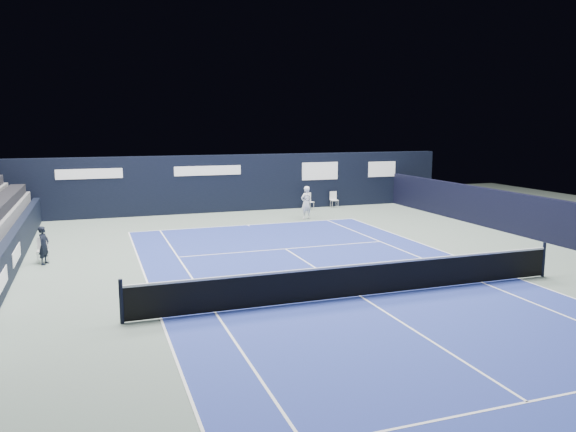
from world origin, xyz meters
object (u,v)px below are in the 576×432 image
at_px(tennis_net, 361,279).
at_px(folding_chair_back_b, 334,198).
at_px(line_judge_chair, 43,248).
at_px(tennis_player, 306,203).
at_px(folding_chair_back_a, 309,200).

bearing_deg(tennis_net, folding_chair_back_b, 68.53).
xyz_separation_m(line_judge_chair, tennis_net, (8.65, -7.32, 0.02)).
xyz_separation_m(folding_chair_back_b, line_judge_chair, (-14.88, -8.51, -0.04)).
height_order(line_judge_chair, tennis_player, tennis_player).
bearing_deg(tennis_player, line_judge_chair, -156.05).
xyz_separation_m(folding_chair_back_a, tennis_net, (-4.54, -15.51, -0.03)).
bearing_deg(line_judge_chair, folding_chair_back_a, 35.90).
xyz_separation_m(folding_chair_back_a, line_judge_chair, (-13.19, -8.19, -0.06)).
xyz_separation_m(folding_chair_back_a, tennis_player, (-1.28, -2.90, 0.30)).
xyz_separation_m(folding_chair_back_b, tennis_player, (-2.97, -3.22, 0.31)).
xyz_separation_m(tennis_net, tennis_player, (3.26, 12.61, 0.33)).
bearing_deg(folding_chair_back_a, tennis_net, -116.32).
relative_size(line_judge_chair, tennis_player, 0.51).
bearing_deg(folding_chair_back_b, line_judge_chair, -145.88).
bearing_deg(tennis_net, line_judge_chair, 139.78).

